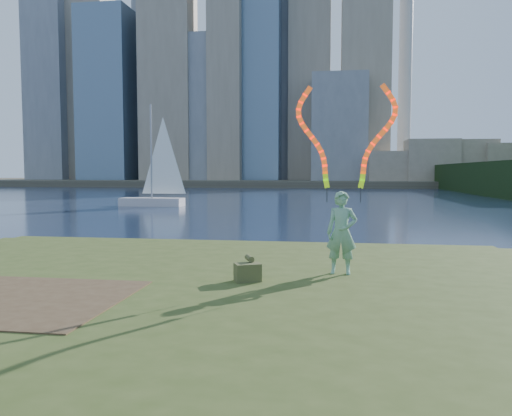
# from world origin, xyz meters

# --- Properties ---
(ground) EXTENTS (320.00, 320.00, 0.00)m
(ground) POSITION_xyz_m (0.00, 0.00, 0.00)
(ground) COLOR #18253E
(ground) RESTS_ON ground
(grassy_knoll) EXTENTS (20.00, 18.00, 0.80)m
(grassy_knoll) POSITION_xyz_m (0.00, -2.30, 0.34)
(grassy_knoll) COLOR #3A4A1A
(grassy_knoll) RESTS_ON ground
(dirt_patch) EXTENTS (3.20, 3.00, 0.02)m
(dirt_patch) POSITION_xyz_m (-2.20, -3.20, 0.81)
(dirt_patch) COLOR #47331E
(dirt_patch) RESTS_ON grassy_knoll
(far_shore) EXTENTS (320.00, 40.00, 1.20)m
(far_shore) POSITION_xyz_m (0.00, 95.00, 0.60)
(far_shore) COLOR #464133
(far_shore) RESTS_ON ground
(city_skyline) EXTENTS (100.00, 24.00, 70.00)m
(city_skyline) POSITION_xyz_m (-13.00, 88.00, 36.20)
(city_skyline) COLOR slate
(city_skyline) RESTS_ON far_shore
(observation_tower) EXTENTS (10.00, 10.00, 58.00)m
(observation_tower) POSITION_xyz_m (18.00, 102.00, 39.11)
(observation_tower) COLOR silver
(observation_tower) RESTS_ON far_shore
(woman_with_ribbons) EXTENTS (2.05, 0.44, 4.02)m
(woman_with_ribbons) POSITION_xyz_m (2.84, -0.37, 2.21)
(woman_with_ribbons) COLOR #166734
(woman_with_ribbons) RESTS_ON grassy_knoll
(canvas_bag) EXTENTS (0.55, 0.62, 0.44)m
(canvas_bag) POSITION_xyz_m (1.11, -1.32, 0.98)
(canvas_bag) COLOR #3F4723
(canvas_bag) RESTS_ON grassy_knoll
(sailboat) EXTENTS (5.51, 1.77, 8.35)m
(sailboat) POSITION_xyz_m (-11.71, 28.93, 1.44)
(sailboat) COLOR silver
(sailboat) RESTS_ON ground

